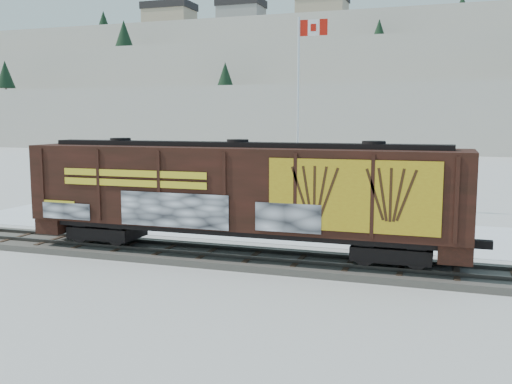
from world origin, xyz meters
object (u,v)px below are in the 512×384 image
(car_white, at_px, (347,218))
(flagpole, at_px, (299,140))
(car_dark, at_px, (367,220))
(car_silver, at_px, (254,213))
(hopper_railcar, at_px, (238,191))

(car_white, bearing_deg, flagpole, 42.30)
(car_dark, bearing_deg, flagpole, 64.00)
(car_silver, bearing_deg, car_dark, -80.93)
(hopper_railcar, xyz_separation_m, flagpole, (-0.93, 13.97, 1.64))
(car_white, distance_m, car_dark, 1.27)
(car_silver, height_order, car_white, car_white)
(hopper_railcar, height_order, car_dark, hopper_railcar)
(hopper_railcar, height_order, flagpole, flagpole)
(hopper_railcar, bearing_deg, car_silver, 103.94)
(hopper_railcar, distance_m, car_silver, 8.13)
(car_silver, bearing_deg, car_white, -90.02)
(flagpole, bearing_deg, hopper_railcar, -86.19)
(flagpole, distance_m, car_white, 9.07)
(hopper_railcar, relative_size, car_dark, 4.32)
(hopper_railcar, distance_m, car_white, 8.05)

